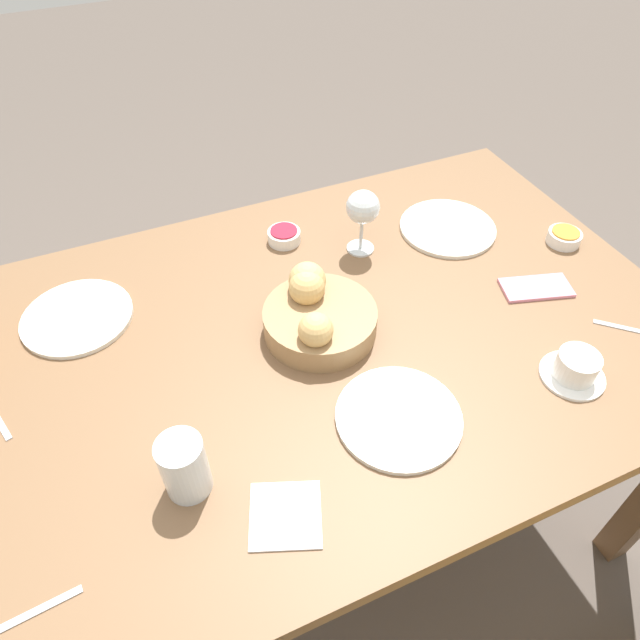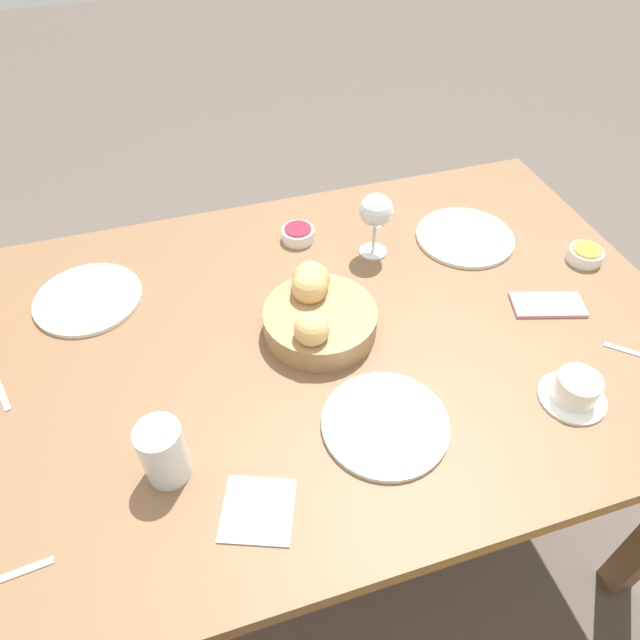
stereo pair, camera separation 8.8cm
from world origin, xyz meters
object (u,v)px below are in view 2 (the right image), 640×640
at_px(plate_near_right, 88,299).
at_px(wine_glass, 376,212).
at_px(plate_near_left, 465,237).
at_px(water_tumbler, 164,452).
at_px(coffee_cup, 576,390).
at_px(napkin, 258,510).
at_px(jam_bowl_honey, 585,255).
at_px(plate_far_center, 385,424).
at_px(bread_basket, 317,313).
at_px(jam_bowl_berry, 298,234).
at_px(cell_phone, 548,305).

distance_m(plate_near_right, wine_glass, 0.65).
relative_size(plate_near_left, water_tumbler, 2.00).
xyz_separation_m(plate_near_left, water_tumbler, (0.75, 0.42, 0.05)).
height_order(coffee_cup, napkin, coffee_cup).
bearing_deg(napkin, jam_bowl_honey, -156.34).
bearing_deg(plate_near_left, plate_far_center, 49.06).
bearing_deg(plate_far_center, wine_glass, -108.38).
xyz_separation_m(water_tumbler, jam_bowl_honey, (-0.98, -0.26, -0.04)).
xyz_separation_m(coffee_cup, napkin, (0.60, 0.04, -0.02)).
xyz_separation_m(bread_basket, water_tumbler, (0.33, 0.24, 0.02)).
bearing_deg(jam_bowl_berry, bread_basket, 81.88).
bearing_deg(jam_bowl_honey, cell_phone, 33.47).
bearing_deg(plate_near_right, water_tumbler, 104.35).
bearing_deg(coffee_cup, jam_bowl_berry, -59.98).
distance_m(plate_near_left, jam_bowl_berry, 0.40).
relative_size(plate_far_center, jam_bowl_berry, 2.88).
height_order(water_tumbler, coffee_cup, water_tumbler).
bearing_deg(wine_glass, plate_near_left, 175.77).
bearing_deg(plate_far_center, water_tumbler, -3.41).
relative_size(plate_near_left, wine_glass, 1.49).
xyz_separation_m(bread_basket, napkin, (0.20, 0.35, -0.04)).
distance_m(plate_near_left, water_tumbler, 0.86).
height_order(wine_glass, coffee_cup, wine_glass).
height_order(bread_basket, plate_far_center, bread_basket).
height_order(plate_near_right, jam_bowl_honey, jam_bowl_honey).
bearing_deg(plate_near_right, jam_bowl_berry, -171.62).
height_order(jam_bowl_honey, napkin, jam_bowl_honey).
bearing_deg(napkin, water_tumbler, -41.93).
relative_size(plate_near_right, plate_far_center, 1.01).
height_order(water_tumbler, jam_bowl_honey, water_tumbler).
height_order(coffee_cup, jam_bowl_honey, coffee_cup).
distance_m(plate_near_left, cell_phone, 0.27).
bearing_deg(napkin, bread_basket, -120.34).
relative_size(coffee_cup, cell_phone, 0.73).
xyz_separation_m(plate_near_right, jam_bowl_berry, (-0.49, -0.07, 0.01)).
bearing_deg(wine_glass, water_tumbler, 39.79).
xyz_separation_m(plate_far_center, jam_bowl_honey, (-0.61, -0.29, 0.01)).
height_order(plate_far_center, napkin, plate_far_center).
bearing_deg(wine_glass, jam_bowl_honey, 159.41).
bearing_deg(plate_near_left, plate_near_right, -2.95).
relative_size(bread_basket, plate_near_right, 1.01).
xyz_separation_m(jam_bowl_berry, jam_bowl_honey, (-0.61, 0.27, 0.00)).
xyz_separation_m(plate_far_center, jam_bowl_berry, (0.00, -0.56, 0.01)).
distance_m(water_tumbler, coffee_cup, 0.72).
bearing_deg(jam_bowl_berry, plate_near_left, 163.09).
relative_size(plate_far_center, wine_glass, 1.44).
distance_m(wine_glass, jam_bowl_berry, 0.21).
bearing_deg(bread_basket, napkin, 59.66).
distance_m(bread_basket, plate_far_center, 0.27).
distance_m(water_tumbler, cell_phone, 0.83).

